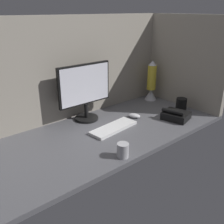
{
  "coord_description": "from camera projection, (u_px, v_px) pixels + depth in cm",
  "views": [
    {
      "loc": [
        -99.83,
        -126.94,
        80.2
      ],
      "look_at": [
        0.75,
        0.0,
        14.0
      ],
      "focal_mm": 40.74,
      "sensor_mm": 36.0,
      "label": 1
    }
  ],
  "objects": [
    {
      "name": "mouse",
      "position": [
        134.0,
        116.0,
        2.0
      ],
      "size": [
        8.8,
        11.0,
        3.4
      ],
      "primitive_type": "ellipsoid",
      "rotation": [
        0.0,
        0.0,
        0.39
      ],
      "color": "silver",
      "rests_on": "ground_plane"
    },
    {
      "name": "mug_steel",
      "position": [
        123.0,
        150.0,
        1.46
      ],
      "size": [
        7.03,
        7.03,
        8.67
      ],
      "color": "#B2B2B7",
      "rests_on": "ground_plane"
    },
    {
      "name": "ground_plane",
      "position": [
        104.0,
        132.0,
        1.8
      ],
      "size": [
        180.0,
        80.0,
        3.0
      ],
      "primitive_type": "cube",
      "color": "#515156"
    },
    {
      "name": "keyboard",
      "position": [
        114.0,
        128.0,
        1.82
      ],
      "size": [
        38.16,
        16.83,
        2.0
      ],
      "primitive_type": "cube",
      "rotation": [
        0.0,
        0.0,
        0.11
      ],
      "color": "silver",
      "rests_on": "ground_plane"
    },
    {
      "name": "mug_black_travel",
      "position": [
        181.0,
        104.0,
        2.14
      ],
      "size": [
        8.92,
        8.92,
        10.5
      ],
      "color": "black",
      "rests_on": "ground_plane"
    },
    {
      "name": "lava_lamp",
      "position": [
        151.0,
        84.0,
        2.35
      ],
      "size": [
        11.22,
        11.22,
        36.73
      ],
      "color": "#A5A5AD",
      "rests_on": "ground_plane"
    },
    {
      "name": "desk_phone",
      "position": [
        176.0,
        115.0,
        1.97
      ],
      "size": [
        21.22,
        22.66,
        8.8
      ],
      "color": "black",
      "rests_on": "ground_plane"
    },
    {
      "name": "cubicle_wall_back",
      "position": [
        73.0,
        68.0,
        1.92
      ],
      "size": [
        180.0,
        5.0,
        76.24
      ],
      "color": "gray",
      "rests_on": "ground_plane"
    },
    {
      "name": "cubicle_wall_side",
      "position": [
        184.0,
        61.0,
        2.18
      ],
      "size": [
        5.0,
        80.0,
        76.24
      ],
      "primitive_type": "cube",
      "color": "gray",
      "rests_on": "ground_plane"
    },
    {
      "name": "monitor",
      "position": [
        85.0,
        89.0,
        1.9
      ],
      "size": [
        44.18,
        18.0,
        43.19
      ],
      "color": "black",
      "rests_on": "ground_plane"
    }
  ]
}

